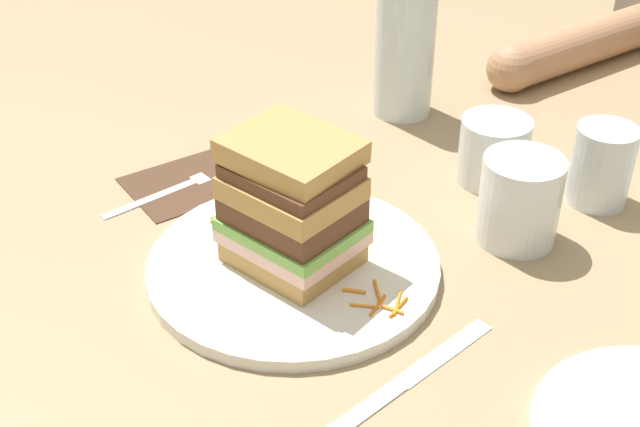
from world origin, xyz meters
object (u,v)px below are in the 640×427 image
(main_plate, at_px, (293,266))
(sandwich, at_px, (292,205))
(fork, at_px, (176,185))
(water_bottle, at_px, (406,20))
(napkin_dark, at_px, (194,181))
(empty_tumbler_1, at_px, (496,152))
(knife, at_px, (400,384))
(juice_glass, at_px, (519,204))
(empty_tumbler_2, at_px, (602,165))

(main_plate, height_order, sandwich, sandwich)
(fork, height_order, water_bottle, water_bottle)
(napkin_dark, bearing_deg, fork, -85.06)
(empty_tumbler_1, bearing_deg, sandwich, -88.04)
(sandwich, xyz_separation_m, knife, (0.17, -0.01, -0.07))
(juice_glass, bearing_deg, knife, -67.63)
(main_plate, relative_size, juice_glass, 3.08)
(juice_glass, xyz_separation_m, empty_tumbler_2, (0.00, 0.12, 0.00))
(fork, xyz_separation_m, juice_glass, (0.27, 0.23, 0.03))
(main_plate, xyz_separation_m, napkin_dark, (-0.19, 0.00, -0.00))
(main_plate, xyz_separation_m, fork, (-0.19, -0.02, -0.00))
(sandwich, distance_m, fork, 0.20)
(fork, bearing_deg, knife, 1.21)
(empty_tumbler_1, height_order, empty_tumbler_2, empty_tumbler_2)
(fork, relative_size, water_bottle, 0.62)
(napkin_dark, xyz_separation_m, knife, (0.36, -0.01, 0.00))
(water_bottle, bearing_deg, juice_glass, -17.48)
(napkin_dark, distance_m, juice_glass, 0.34)
(fork, bearing_deg, empty_tumbler_2, 51.89)
(sandwich, bearing_deg, water_bottle, 123.76)
(napkin_dark, height_order, empty_tumbler_2, empty_tumbler_2)
(empty_tumbler_2, bearing_deg, main_plate, -103.81)
(knife, xyz_separation_m, water_bottle, (-0.37, 0.31, 0.12))
(napkin_dark, height_order, juice_glass, juice_glass)
(water_bottle, xyz_separation_m, empty_tumbler_1, (0.19, -0.03, -0.08))
(knife, bearing_deg, juice_glass, 112.37)
(knife, bearing_deg, main_plate, 175.33)
(fork, distance_m, empty_tumbler_1, 0.34)
(fork, distance_m, water_bottle, 0.33)
(main_plate, bearing_deg, juice_glass, 68.91)
(main_plate, distance_m, sandwich, 0.07)
(napkin_dark, xyz_separation_m, water_bottle, (-0.00, 0.29, 0.12))
(fork, bearing_deg, napkin_dark, 94.94)
(napkin_dark, bearing_deg, empty_tumbler_2, 49.83)
(sandwich, bearing_deg, juice_glass, 68.60)
(knife, distance_m, empty_tumbler_2, 0.35)
(napkin_dark, height_order, knife, same)
(knife, relative_size, water_bottle, 0.75)
(main_plate, bearing_deg, fork, -173.61)
(sandwich, height_order, fork, sandwich)
(juice_glass, xyz_separation_m, water_bottle, (-0.28, 0.09, 0.08))
(main_plate, relative_size, empty_tumbler_1, 3.59)
(napkin_dark, bearing_deg, main_plate, -0.22)
(empty_tumbler_2, bearing_deg, napkin_dark, -130.17)
(napkin_dark, relative_size, empty_tumbler_2, 1.65)
(sandwich, bearing_deg, napkin_dark, 179.99)
(juice_glass, bearing_deg, fork, -140.02)
(napkin_dark, height_order, fork, fork)
(main_plate, bearing_deg, knife, -4.67)
(fork, bearing_deg, empty_tumbler_1, 57.65)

